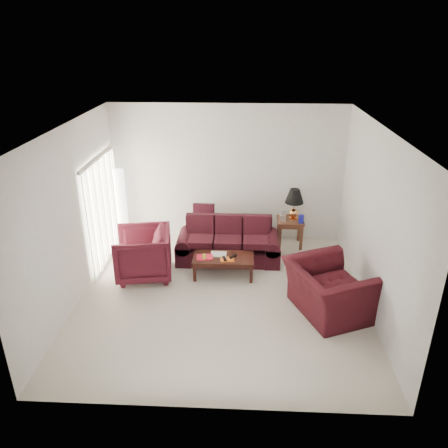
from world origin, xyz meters
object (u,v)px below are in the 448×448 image
at_px(armchair_right, 329,290).
at_px(end_table, 290,232).
at_px(floor_lamp, 121,206).
at_px(coffee_table, 223,266).
at_px(sofa, 228,241).
at_px(armchair_left, 143,254).

bearing_deg(armchair_right, end_table, -13.33).
relative_size(floor_lamp, coffee_table, 1.45).
bearing_deg(sofa, floor_lamp, 162.56).
height_order(floor_lamp, armchair_left, floor_lamp).
height_order(armchair_left, armchair_right, armchair_left).
bearing_deg(floor_lamp, coffee_table, -31.82).
height_order(floor_lamp, coffee_table, floor_lamp).
relative_size(end_table, coffee_table, 0.53).
height_order(end_table, floor_lamp, floor_lamp).
bearing_deg(armchair_right, coffee_table, 35.72).
height_order(floor_lamp, armchair_right, floor_lamp).
xyz_separation_m(floor_lamp, coffee_table, (2.31, -1.43, -0.64)).
bearing_deg(coffee_table, end_table, 53.98).
bearing_deg(sofa, coffee_table, -94.71).
bearing_deg(coffee_table, armchair_left, -168.18).
xyz_separation_m(sofa, coffee_table, (-0.06, -0.65, -0.22)).
distance_m(end_table, armchair_right, 2.53).
height_order(sofa, end_table, sofa).
relative_size(sofa, armchair_left, 2.01).
bearing_deg(sofa, end_table, 30.26).
xyz_separation_m(end_table, coffee_table, (-1.38, -1.39, -0.10)).
xyz_separation_m(end_table, floor_lamp, (-3.69, 0.04, 0.53)).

